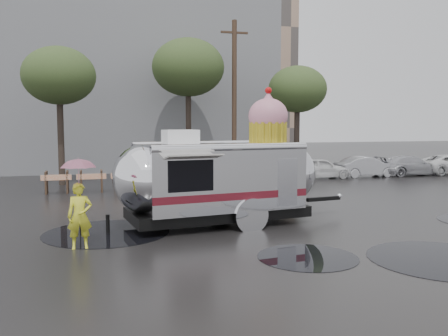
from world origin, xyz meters
name	(u,v)px	position (x,y,z in m)	size (l,w,h in m)	color
ground	(292,232)	(0.00, 0.00, 0.00)	(120.00, 120.00, 0.00)	black
puddles	(297,239)	(-0.16, -0.76, 0.01)	(14.73, 9.32, 0.01)	black
grey_building	(111,78)	(-4.00, 24.00, 6.50)	(22.00, 12.00, 13.00)	slate
utility_pole	(234,98)	(2.50, 14.00, 4.62)	(1.60, 0.28, 9.00)	#473323
tree_left	(59,76)	(-7.00, 13.00, 5.48)	(3.64, 3.64, 6.95)	#382D26
tree_mid	(188,68)	(0.00, 15.00, 6.34)	(4.20, 4.20, 8.03)	#382D26
tree_right	(297,90)	(6.00, 13.00, 5.06)	(3.36, 3.36, 6.42)	#382D26
barricade_row	(91,181)	(-5.55, 9.96, 0.52)	(4.30, 0.80, 1.00)	#473323
parked_cars	(393,164)	(11.78, 12.00, 0.72)	(13.20, 1.90, 1.50)	silver
airstream_trailer	(221,175)	(-1.65, 1.70, 1.53)	(8.07, 3.72, 4.37)	silver
person_left	(80,216)	(-5.83, -0.23, 0.83)	(0.60, 0.40, 1.66)	yellow
umbrella_pink	(79,172)	(-5.83, -0.23, 1.92)	(1.08, 1.08, 2.29)	pink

